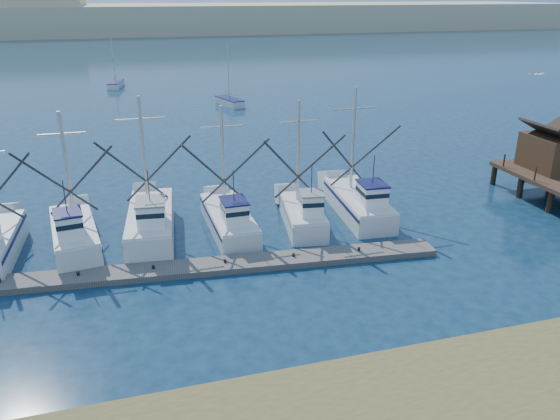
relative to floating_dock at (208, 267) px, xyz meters
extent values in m
plane|color=#0D2339|center=(6.30, -6.71, -0.18)|extent=(500.00, 500.00, 0.00)
cube|color=#5B5751|center=(0.00, 0.00, 0.00)|extent=(27.16, 4.21, 0.36)
cube|color=#4C331E|center=(27.80, 5.29, 3.12)|extent=(4.00, 4.00, 2.60)
cube|color=tan|center=(6.30, 203.29, 4.82)|extent=(360.00, 60.00, 10.00)
cube|color=silver|center=(-7.32, 4.88, 0.62)|extent=(3.38, 7.61, 1.60)
cube|color=white|center=(-7.32, 3.00, 2.17)|extent=(1.64, 1.96, 1.50)
cylinder|color=#B7B2A8|center=(-7.32, 6.13, 4.76)|extent=(0.22, 0.22, 6.68)
cube|color=silver|center=(-2.73, 5.47, 0.67)|extent=(3.60, 8.77, 1.69)
cube|color=white|center=(-2.73, 3.28, 2.26)|extent=(1.80, 2.23, 1.50)
cylinder|color=#B7B2A8|center=(-2.73, 6.93, 5.07)|extent=(0.22, 0.22, 7.11)
cube|color=silver|center=(2.25, 5.10, 0.46)|extent=(2.62, 7.84, 1.27)
cube|color=white|center=(2.25, 3.11, 1.84)|extent=(1.47, 1.93, 1.50)
cylinder|color=#B7B2A8|center=(2.25, 6.43, 4.48)|extent=(0.22, 0.22, 6.77)
cube|color=silver|center=(7.15, 4.48, 0.51)|extent=(3.28, 6.82, 1.38)
cube|color=white|center=(7.15, 2.80, 1.95)|extent=(1.57, 1.78, 1.50)
cylinder|color=#B7B2A8|center=(7.15, 5.59, 4.65)|extent=(0.22, 0.22, 6.90)
cube|color=silver|center=(11.55, 5.32, 0.54)|extent=(3.35, 8.42, 1.45)
cube|color=white|center=(11.55, 3.21, 2.02)|extent=(1.73, 2.13, 1.50)
cylinder|color=#B7B2A8|center=(11.55, 6.73, 4.91)|extent=(0.22, 0.22, 7.29)
cube|color=silver|center=(10.66, 47.22, 0.27)|extent=(3.24, 5.91, 0.90)
cylinder|color=#B7B2A8|center=(10.66, 47.52, 4.32)|extent=(0.12, 0.12, 7.20)
cube|color=silver|center=(-4.42, 67.46, 0.27)|extent=(2.85, 6.21, 0.90)
cylinder|color=#B7B2A8|center=(-4.42, 67.76, 4.32)|extent=(0.12, 0.12, 7.20)
sphere|color=white|center=(22.34, 2.44, 9.52)|extent=(0.21, 0.21, 0.21)
cube|color=white|center=(22.03, 2.44, 9.54)|extent=(0.51, 0.12, 0.14)
cube|color=white|center=(22.65, 2.44, 9.54)|extent=(0.51, 0.12, 0.14)
camera|label=1|loc=(-3.69, -27.61, 14.54)|focal=35.00mm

